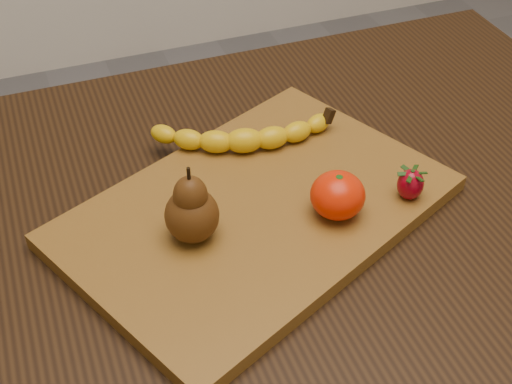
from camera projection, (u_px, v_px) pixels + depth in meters
name	position (u px, v px, depth m)	size (l,w,h in m)	color
table	(291.00, 241.00, 0.97)	(1.00, 0.70, 0.76)	black
cutting_board	(256.00, 211.00, 0.86)	(0.45, 0.30, 0.02)	brown
banana	(244.00, 141.00, 0.93)	(0.21, 0.05, 0.03)	yellow
pear	(191.00, 204.00, 0.78)	(0.06, 0.06, 0.10)	#4E2B0C
mandarin	(338.00, 195.00, 0.83)	(0.06, 0.06, 0.05)	red
strawberry	(411.00, 183.00, 0.85)	(0.03, 0.03, 0.04)	maroon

